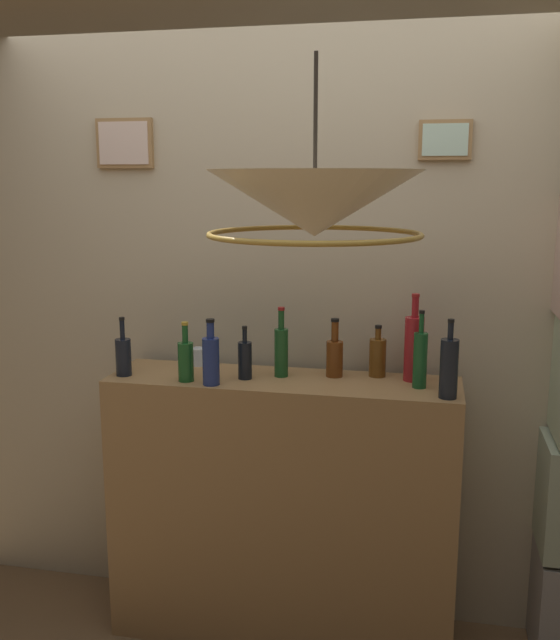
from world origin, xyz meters
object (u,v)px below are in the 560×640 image
Objects in this scene: liquor_bottle_bourbon at (449,368)px; pendant_lamp at (315,206)px; liquor_bottle_vermouth at (281,350)px; liquor_bottle_vodka at (414,347)px; liquor_bottle_whiskey at (378,357)px; liquor_bottle_rum at (123,356)px; liquor_bottle_tequila at (335,356)px; glass_tumbler_rocks at (199,357)px; liquor_bottle_scotch at (211,359)px; liquor_bottle_amaro at (245,359)px; liquor_bottle_mezcal at (420,359)px; liquor_bottle_port at (186,360)px.

pendant_lamp is at bearing -128.25° from liquor_bottle_bourbon.
liquor_bottle_vodka reaches higher than liquor_bottle_vermouth.
liquor_bottle_whiskey is 0.87× the size of liquor_bottle_rum.
liquor_bottle_whiskey is 0.74× the size of liquor_bottle_vermouth.
liquor_bottle_tequila is (-0.44, 0.20, -0.03)m from liquor_bottle_bourbon.
liquor_bottle_tequila is (0.21, 0.04, -0.02)m from liquor_bottle_vermouth.
liquor_bottle_whiskey is at bearing 12.51° from liquor_bottle_tequila.
glass_tumbler_rocks is (-1.03, 0.26, -0.08)m from liquor_bottle_bourbon.
liquor_bottle_scotch is 0.15m from liquor_bottle_amaro.
liquor_bottle_vodka is at bearing 105.88° from liquor_bottle_mezcal.
liquor_bottle_mezcal is 1.40× the size of liquor_bottle_amaro.
liquor_bottle_rum is 1.21m from pendant_lamp.
liquor_bottle_vodka is (-0.03, 0.10, 0.02)m from liquor_bottle_mezcal.
liquor_bottle_whiskey is 1.03m from liquor_bottle_rum.
liquor_bottle_whiskey is at bearing -1.33° from glass_tumbler_rocks.
liquor_bottle_vermouth is at bearing 166.41° from liquor_bottle_bourbon.
liquor_bottle_bourbon is 0.84× the size of liquor_bottle_vodka.
liquor_bottle_vermouth reaches higher than liquor_bottle_rum.
liquor_bottle_bourbon is 3.94× the size of glass_tumbler_rocks.
liquor_bottle_whiskey is 1.00m from pendant_lamp.
liquor_bottle_amaro is at bearing 121.33° from pendant_lamp.
liquor_bottle_vermouth is 0.45× the size of pendant_lamp.
liquor_bottle_rum is 1.01× the size of liquor_bottle_tequila.
liquor_bottle_vodka is at bearing 16.18° from liquor_bottle_scotch.
liquor_bottle_rum is 0.38× the size of pendant_lamp.
pendant_lamp reaches higher than liquor_bottle_rum.
liquor_bottle_scotch is at bearing -179.05° from liquor_bottle_bourbon.
liquor_bottle_rum is 0.39m from liquor_bottle_scotch.
liquor_bottle_mezcal is 4.04× the size of glass_tumbler_rocks.
liquor_bottle_vermouth is 3.82× the size of glass_tumbler_rocks.
liquor_bottle_vermouth reaches higher than liquor_bottle_scotch.
liquor_bottle_bourbon reaches higher than liquor_bottle_port.
liquor_bottle_bourbon reaches higher than glass_tumbler_rocks.
liquor_bottle_vodka is 1.62× the size of liquor_bottle_amaro.
liquor_bottle_scotch is (-0.24, -0.17, -0.01)m from liquor_bottle_vermouth.
pendant_lamp reaches higher than liquor_bottle_tequila.
liquor_bottle_mezcal is at bearing 133.07° from liquor_bottle_bourbon.
liquor_bottle_scotch is 0.31m from glass_tumbler_rocks.
liquor_bottle_amaro is at bearing 20.15° from liquor_bottle_port.
liquor_bottle_mezcal is 0.68m from liquor_bottle_amaro.
liquor_bottle_amaro is at bearing -170.19° from liquor_bottle_vodka.
liquor_bottle_rum is at bearing -168.76° from liquor_bottle_whiskey.
liquor_bottle_mezcal is 0.92m from pendant_lamp.
liquor_bottle_vodka reaches higher than liquor_bottle_whiskey.
liquor_bottle_bourbon is 1.13× the size of liquor_bottle_scotch.
liquor_bottle_scotch is at bearing -144.36° from liquor_bottle_vermouth.
liquor_bottle_mezcal is at bearing 3.55° from liquor_bottle_rum.
liquor_bottle_vermouth is 1.19× the size of liquor_bottle_tequila.
liquor_bottle_mezcal is 0.87× the size of liquor_bottle_vodka.
pendant_lamp is at bearing -58.67° from liquor_bottle_amaro.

